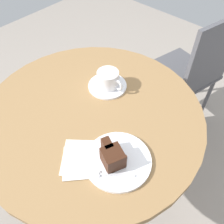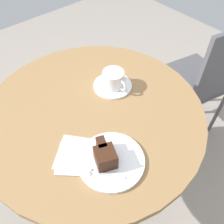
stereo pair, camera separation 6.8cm
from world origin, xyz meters
name	(u,v)px [view 1 (the left image)]	position (x,y,z in m)	size (l,w,h in m)	color
ground_plane	(99,191)	(0.00, 0.00, -0.01)	(4.40, 4.40, 0.01)	gray
cafe_table	(93,130)	(0.00, 0.00, 0.63)	(0.86, 0.86, 0.75)	olive
saucer	(107,86)	(-0.05, 0.14, 0.76)	(0.16, 0.16, 0.01)	white
coffee_cup	(108,79)	(-0.04, 0.14, 0.80)	(0.12, 0.09, 0.07)	white
teaspoon	(111,78)	(-0.07, 0.19, 0.76)	(0.07, 0.09, 0.00)	silver
cake_plate	(118,160)	(0.21, -0.09, 0.76)	(0.22, 0.22, 0.01)	white
cake_slice	(112,156)	(0.20, -0.11, 0.79)	(0.11, 0.08, 0.06)	#422619
fork	(106,174)	(0.22, -0.16, 0.77)	(0.12, 0.10, 0.00)	silver
napkin	(83,159)	(0.13, -0.16, 0.75)	(0.19, 0.19, 0.00)	silver
cafe_chair	(193,70)	(0.06, 0.77, 0.52)	(0.46, 0.46, 0.88)	#4C4C51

